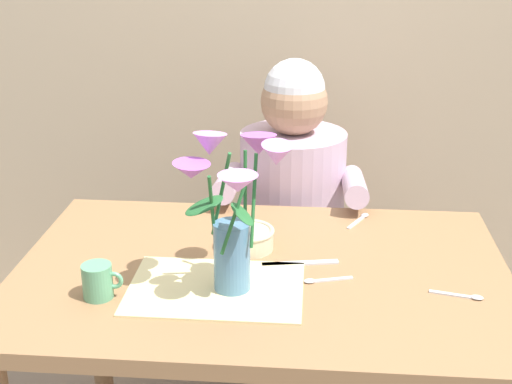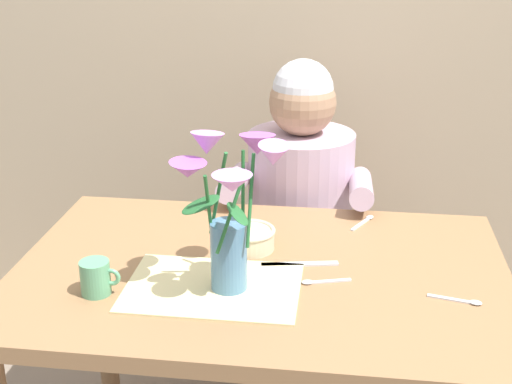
{
  "view_description": "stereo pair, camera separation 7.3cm",
  "coord_description": "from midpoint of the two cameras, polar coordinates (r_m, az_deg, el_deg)",
  "views": [
    {
      "loc": [
        0.12,
        -1.52,
        1.54
      ],
      "look_at": [
        -0.02,
        0.05,
        0.92
      ],
      "focal_mm": 49.45,
      "sensor_mm": 36.0,
      "label": 1
    },
    {
      "loc": [
        0.19,
        -1.51,
        1.54
      ],
      "look_at": [
        -0.02,
        0.05,
        0.92
      ],
      "focal_mm": 49.45,
      "sensor_mm": 36.0,
      "label": 2
    }
  ],
  "objects": [
    {
      "name": "spoon_0",
      "position": [
        1.66,
        15.34,
        -8.13
      ],
      "size": [
        0.12,
        0.04,
        0.01
      ],
      "color": "silver",
      "rests_on": "dining_table"
    },
    {
      "name": "dining_table",
      "position": [
        1.77,
        -0.76,
        -9.0
      ],
      "size": [
        1.2,
        0.8,
        0.74
      ],
      "color": "olive",
      "rests_on": "ground_plane"
    },
    {
      "name": "wood_panel_backdrop",
      "position": [
        2.59,
        1.52,
        15.03
      ],
      "size": [
        4.0,
        0.1,
        2.5
      ],
      "primitive_type": "cube",
      "color": "tan",
      "rests_on": "ground_plane"
    },
    {
      "name": "striped_placemat",
      "position": [
        1.64,
        -4.56,
        -7.77
      ],
      "size": [
        0.4,
        0.28,
        0.0
      ],
      "primitive_type": "cube",
      "color": "beige",
      "rests_on": "dining_table"
    },
    {
      "name": "spoon_2",
      "position": [
        1.67,
        3.97,
        -7.15
      ],
      "size": [
        0.12,
        0.05,
        0.01
      ],
      "color": "silver",
      "rests_on": "dining_table"
    },
    {
      "name": "spoon_1",
      "position": [
        2.0,
        7.44,
        -2.15
      ],
      "size": [
        0.07,
        0.11,
        0.01
      ],
      "color": "silver",
      "rests_on": "dining_table"
    },
    {
      "name": "flower_vase",
      "position": [
        1.54,
        -3.15,
        -1.1
      ],
      "size": [
        0.28,
        0.29,
        0.37
      ],
      "color": "teal",
      "rests_on": "dining_table"
    },
    {
      "name": "ceramic_bowl",
      "position": [
        1.81,
        -1.81,
        -3.74
      ],
      "size": [
        0.14,
        0.14,
        0.06
      ],
      "color": "beige",
      "rests_on": "dining_table"
    },
    {
      "name": "dinner_knife",
      "position": [
        1.74,
        2.39,
        -5.79
      ],
      "size": [
        0.19,
        0.05,
        0.0
      ],
      "primitive_type": "cube",
      "rotation": [
        0.0,
        0.0,
        0.18
      ],
      "color": "silver",
      "rests_on": "dining_table"
    },
    {
      "name": "seated_person",
      "position": [
        2.35,
        2.01,
        -3.14
      ],
      "size": [
        0.45,
        0.47,
        1.14
      ],
      "rotation": [
        0.0,
        0.0,
        0.01
      ],
      "color": "#4C4C56",
      "rests_on": "ground_plane"
    },
    {
      "name": "coffee_cup",
      "position": [
        1.63,
        -13.91,
        -7.03
      ],
      "size": [
        0.09,
        0.07,
        0.08
      ],
      "color": "#569970",
      "rests_on": "dining_table"
    }
  ]
}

